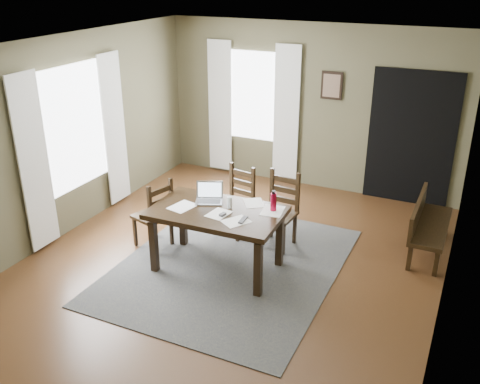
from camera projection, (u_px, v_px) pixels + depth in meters
The scene contains 26 objects.
ground at pixel (230, 266), 6.77m from camera, with size 5.00×6.00×0.01m.
room_shell at pixel (229, 128), 6.06m from camera, with size 5.02×6.02×2.71m.
rug at pixel (230, 265), 6.77m from camera, with size 2.60×3.20×0.01m.
dining_table at pixel (217, 217), 6.45m from camera, with size 1.61×1.00×0.79m.
chair_end at pixel (155, 215), 7.04m from camera, with size 0.52×0.52×0.97m.
chair_back_left at pixel (237, 202), 7.42m from camera, with size 0.49×0.49×0.96m.
chair_back_right at pixel (279, 211), 7.09m from camera, with size 0.48×0.48×1.01m.
bench at pixel (426, 222), 6.93m from camera, with size 0.42×1.30×0.73m.
laptop at pixel (209, 196), 6.65m from camera, with size 0.41×0.37×0.23m.
computer_mouse at pixel (223, 215), 6.26m from camera, with size 0.05×0.09×0.03m, color #3F3F42.
tv_remote at pixel (243, 220), 6.15m from camera, with size 0.05×0.19×0.02m, color black.
drinking_glass at pixel (230, 203), 6.44m from camera, with size 0.06×0.06×0.14m, color silver.
water_bottle at pixel (273, 202), 6.35m from camera, with size 0.08×0.08×0.26m.
paper_a at pixel (183, 207), 6.50m from camera, with size 0.25×0.33×0.00m, color white.
paper_b at pixel (236, 221), 6.13m from camera, with size 0.23×0.30×0.00m, color white.
paper_c at pixel (254, 203), 6.60m from camera, with size 0.23×0.30×0.00m, color white.
paper_d at pixel (273, 211), 6.39m from camera, with size 0.25×0.32×0.00m, color white.
paper_e at pixel (219, 214), 6.31m from camera, with size 0.22×0.29×0.00m, color white.
window_left at pixel (74, 128), 7.32m from camera, with size 0.01×1.30×1.70m.
window_back at pixel (253, 96), 9.06m from camera, with size 1.00×0.01×1.50m.
curtain_left_near at pixel (34, 164), 6.73m from camera, with size 0.03×0.48×2.30m.
curtain_left_far at pixel (114, 130), 8.09m from camera, with size 0.03×0.48×2.30m.
curtain_back_left at pixel (220, 107), 9.37m from camera, with size 0.44×0.03×2.30m.
curtain_back_right at pixel (286, 115), 8.89m from camera, with size 0.44×0.03×2.30m.
framed_picture at pixel (332, 86), 8.41m from camera, with size 0.34×0.03×0.44m.
doorway_back at pixel (411, 139), 8.19m from camera, with size 1.30×0.03×2.10m.
Camera 1 is at (2.59, -5.25, 3.54)m, focal length 40.00 mm.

